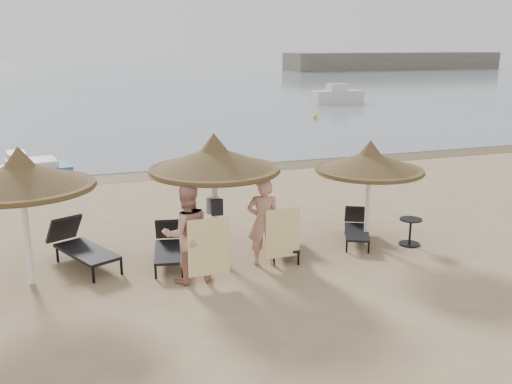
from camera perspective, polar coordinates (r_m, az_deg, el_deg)
ground at (r=12.22m, az=-3.13°, el=-7.68°), size 160.00×160.00×0.00m
sea at (r=91.04m, az=-17.66°, el=11.09°), size 200.00×140.00×0.03m
wet_sand_strip at (r=21.02m, az=-10.33°, el=1.69°), size 200.00×1.60×0.01m
palapa_left at (r=11.70m, az=-22.48°, el=1.52°), size 2.80×2.80×2.77m
palapa_center at (r=12.17m, az=-4.21°, el=3.24°), size 2.84×2.84×2.81m
palapa_right at (r=13.40m, az=11.29°, el=2.98°), size 2.52×2.52×2.50m
lounger_far_left at (r=12.91m, az=-17.21°, el=-5.09°), size 1.51×2.21×0.95m
lounger_near_left at (r=12.66m, az=-8.70°, el=-5.27°), size 0.93×1.89×0.81m
lounger_near_right at (r=13.19m, az=2.75°, el=-4.32°), size 1.10×1.86×0.79m
lounger_far_right at (r=14.02m, az=10.02°, el=-3.47°), size 1.22×1.71×0.74m
side_table at (r=13.99m, az=15.15°, el=-3.94°), size 0.53×0.53×0.64m
person_left at (r=11.28m, az=-6.96°, el=-3.42°), size 1.08×0.71×2.32m
person_right at (r=12.08m, az=0.76°, el=-2.32°), size 1.18×0.95×2.23m
towel_left at (r=11.15m, az=-4.75°, el=-5.52°), size 0.83×0.04×1.16m
towel_right at (r=12.09m, az=2.72°, el=-4.15°), size 0.77×0.02×1.08m
bag_patterned at (r=12.59m, az=-4.33°, el=-1.31°), size 0.30×0.19×0.36m
bag_dark at (r=12.26m, az=-3.92°, el=-1.54°), size 0.26×0.11×0.36m
pedal_boat at (r=20.70m, az=-21.55°, el=1.88°), size 2.64×1.80×1.14m
buoy_right at (r=36.38m, az=5.94°, el=7.52°), size 0.32×0.32×0.32m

